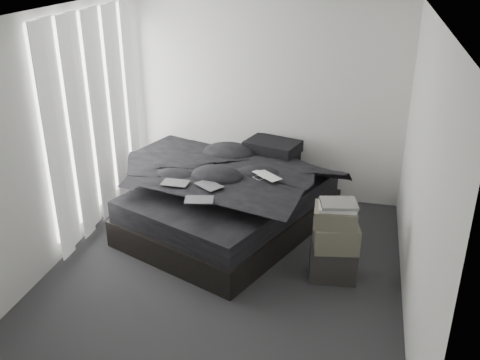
% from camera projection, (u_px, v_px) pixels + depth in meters
% --- Properties ---
extents(floor, '(3.60, 4.20, 0.01)m').
position_uv_depth(floor, '(222.00, 277.00, 5.53)').
color(floor, '#2C2C2E').
rests_on(floor, ground).
extents(ceiling, '(3.60, 4.20, 0.01)m').
position_uv_depth(ceiling, '(218.00, 16.00, 4.46)').
color(ceiling, white).
rests_on(ceiling, ground).
extents(wall_back, '(3.60, 0.01, 2.60)m').
position_uv_depth(wall_back, '(264.00, 101.00, 6.86)').
color(wall_back, white).
rests_on(wall_back, ground).
extents(wall_front, '(3.60, 0.01, 2.60)m').
position_uv_depth(wall_front, '(125.00, 291.00, 3.13)').
color(wall_front, white).
rests_on(wall_front, ground).
extents(wall_left, '(0.01, 4.20, 2.60)m').
position_uv_depth(wall_left, '(48.00, 145.00, 5.38)').
color(wall_left, white).
rests_on(wall_left, ground).
extents(wall_right, '(0.01, 4.20, 2.60)m').
position_uv_depth(wall_right, '(421.00, 179.00, 4.61)').
color(wall_right, white).
rests_on(wall_right, ground).
extents(window_left, '(0.02, 2.00, 2.30)m').
position_uv_depth(window_left, '(92.00, 114.00, 6.15)').
color(window_left, white).
rests_on(window_left, wall_left).
extents(curtain_left, '(0.06, 2.12, 2.48)m').
position_uv_depth(curtain_left, '(97.00, 120.00, 6.17)').
color(curtain_left, white).
rests_on(curtain_left, wall_left).
extents(bed, '(2.51, 2.81, 0.31)m').
position_uv_depth(bed, '(230.00, 216.00, 6.40)').
color(bed, black).
rests_on(bed, floor).
extents(mattress, '(2.42, 2.72, 0.25)m').
position_uv_depth(mattress, '(230.00, 195.00, 6.29)').
color(mattress, black).
rests_on(mattress, bed).
extents(duvet, '(2.33, 2.48, 0.27)m').
position_uv_depth(duvet, '(227.00, 177.00, 6.14)').
color(duvet, black).
rests_on(duvet, mattress).
extents(pillow_lower, '(0.82, 0.70, 0.16)m').
position_uv_depth(pillow_lower, '(268.00, 156.00, 6.90)').
color(pillow_lower, black).
rests_on(pillow_lower, mattress).
extents(pillow_upper, '(0.75, 0.62, 0.15)m').
position_uv_depth(pillow_upper, '(273.00, 147.00, 6.78)').
color(pillow_upper, black).
rests_on(pillow_upper, pillow_lower).
extents(laptop, '(0.44, 0.42, 0.03)m').
position_uv_depth(laptop, '(263.00, 170.00, 5.93)').
color(laptop, silver).
rests_on(laptop, duvet).
extents(comic_a, '(0.29, 0.19, 0.01)m').
position_uv_depth(comic_a, '(175.00, 176.00, 5.82)').
color(comic_a, black).
rests_on(comic_a, duvet).
extents(comic_b, '(0.35, 0.32, 0.01)m').
position_uv_depth(comic_b, '(209.00, 178.00, 5.76)').
color(comic_b, black).
rests_on(comic_b, duvet).
extents(comic_c, '(0.33, 0.25, 0.01)m').
position_uv_depth(comic_c, '(199.00, 191.00, 5.43)').
color(comic_c, black).
rests_on(comic_c, duvet).
extents(side_stand, '(0.38, 0.38, 0.66)m').
position_uv_depth(side_stand, '(149.00, 185.00, 6.81)').
color(side_stand, black).
rests_on(side_stand, floor).
extents(papers, '(0.27, 0.22, 0.01)m').
position_uv_depth(papers, '(147.00, 161.00, 6.66)').
color(papers, white).
rests_on(papers, side_stand).
extents(floor_books, '(0.15, 0.21, 0.14)m').
position_uv_depth(floor_books, '(118.00, 232.00, 6.23)').
color(floor_books, black).
rests_on(floor_books, floor).
extents(box_lower, '(0.51, 0.42, 0.35)m').
position_uv_depth(box_lower, '(333.00, 262.00, 5.47)').
color(box_lower, black).
rests_on(box_lower, floor).
extents(box_mid, '(0.49, 0.42, 0.26)m').
position_uv_depth(box_mid, '(336.00, 236.00, 5.34)').
color(box_mid, '#5D5949').
rests_on(box_mid, box_lower).
extents(box_upper, '(0.44, 0.36, 0.18)m').
position_uv_depth(box_upper, '(335.00, 216.00, 5.26)').
color(box_upper, '#5D5949').
rests_on(box_upper, box_mid).
extents(art_book_white, '(0.39, 0.32, 0.04)m').
position_uv_depth(art_book_white, '(337.00, 206.00, 5.21)').
color(art_book_white, silver).
rests_on(art_book_white, box_upper).
extents(art_book_snake, '(0.40, 0.34, 0.03)m').
position_uv_depth(art_book_snake, '(339.00, 203.00, 5.18)').
color(art_book_snake, silver).
rests_on(art_book_snake, art_book_white).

